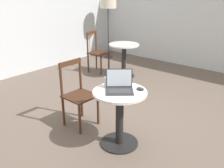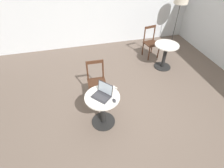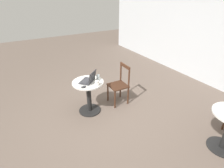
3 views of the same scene
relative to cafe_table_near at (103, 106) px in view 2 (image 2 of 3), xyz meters
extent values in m
plane|color=#66564C|center=(0.52, 0.17, -0.48)|extent=(16.00, 16.00, 0.00)
cube|color=silver|center=(0.52, 3.40, 0.87)|extent=(9.40, 0.06, 2.70)
cylinder|color=black|center=(0.00, 0.00, -0.47)|extent=(0.48, 0.48, 0.02)
cylinder|color=black|center=(0.00, 0.00, -0.12)|extent=(0.10, 0.10, 0.67)
cylinder|color=silver|center=(0.00, 0.00, 0.23)|extent=(0.64, 0.64, 0.03)
cylinder|color=black|center=(2.09, 1.52, -0.47)|extent=(0.48, 0.48, 0.02)
cylinder|color=black|center=(2.09, 1.52, -0.12)|extent=(0.10, 0.10, 0.67)
cylinder|color=silver|center=(2.09, 1.52, 0.23)|extent=(0.64, 0.64, 0.03)
cylinder|color=#472819|center=(0.19, 0.54, -0.26)|extent=(0.04, 0.04, 0.44)
cylinder|color=#472819|center=(-0.16, 0.55, -0.26)|extent=(0.04, 0.04, 0.44)
cylinder|color=#472819|center=(0.20, 0.88, -0.26)|extent=(0.04, 0.04, 0.44)
cylinder|color=#472819|center=(-0.15, 0.89, -0.26)|extent=(0.04, 0.04, 0.44)
cube|color=#3C2215|center=(0.02, 0.71, -0.03)|extent=(0.41, 0.41, 0.02)
cylinder|color=#472819|center=(0.20, 0.88, 0.22)|extent=(0.04, 0.04, 0.47)
cylinder|color=#472819|center=(-0.15, 0.89, 0.22)|extent=(0.04, 0.04, 0.47)
cube|color=#472819|center=(0.03, 0.89, 0.42)|extent=(0.38, 0.04, 0.07)
cylinder|color=#472819|center=(2.17, 2.02, -0.26)|extent=(0.04, 0.04, 0.44)
cylinder|color=#472819|center=(1.83, 1.96, -0.26)|extent=(0.04, 0.04, 0.44)
cylinder|color=#472819|center=(2.11, 2.36, -0.26)|extent=(0.04, 0.04, 0.44)
cylinder|color=#472819|center=(1.77, 2.30, -0.26)|extent=(0.04, 0.04, 0.44)
cube|color=#3C2215|center=(1.97, 2.16, -0.03)|extent=(0.46, 0.46, 0.02)
cylinder|color=#472819|center=(2.11, 2.36, 0.22)|extent=(0.04, 0.04, 0.47)
cylinder|color=#472819|center=(1.77, 2.30, 0.22)|extent=(0.04, 0.04, 0.47)
cube|color=#472819|center=(1.94, 2.33, 0.42)|extent=(0.38, 0.09, 0.07)
cylinder|color=#333333|center=(3.10, 2.83, -0.47)|extent=(0.25, 0.25, 0.02)
cylinder|color=#333333|center=(3.10, 2.83, 0.20)|extent=(0.02, 0.02, 1.34)
cube|color=#2D2D33|center=(-0.02, -0.01, 0.26)|extent=(0.37, 0.38, 0.02)
cube|color=#38383D|center=(-0.04, -0.03, 0.27)|extent=(0.27, 0.28, 0.00)
cube|color=#2D2D33|center=(0.08, 0.07, 0.37)|extent=(0.24, 0.27, 0.22)
cube|color=silver|center=(0.07, 0.07, 0.37)|extent=(0.22, 0.24, 0.20)
ellipsoid|color=#2D2D33|center=(0.18, -0.17, 0.26)|extent=(0.06, 0.10, 0.03)
cylinder|color=silver|center=(0.23, 0.09, 0.30)|extent=(0.08, 0.08, 0.10)
torus|color=silver|center=(0.28, 0.09, 0.30)|extent=(0.06, 0.01, 0.06)
cylinder|color=silver|center=(0.02, 0.22, 0.30)|extent=(0.07, 0.07, 0.11)
camera|label=1|loc=(-2.12, -1.65, 1.38)|focal=40.00mm
camera|label=2|loc=(-0.38, -2.23, 2.45)|focal=28.00mm
camera|label=3|loc=(2.97, -1.16, 1.89)|focal=28.00mm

